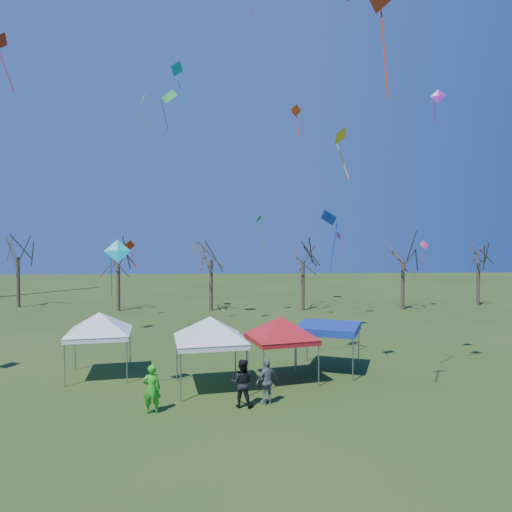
{
  "coord_description": "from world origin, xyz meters",
  "views": [
    {
      "loc": [
        -0.64,
        -17.23,
        6.42
      ],
      "look_at": [
        0.52,
        3.0,
        5.72
      ],
      "focal_mm": 32.0,
      "sensor_mm": 36.0,
      "label": 1
    }
  ],
  "objects_px": {
    "tree_2": "(211,242)",
    "tree_3": "(303,244)",
    "tree_1": "(118,247)",
    "person_dark": "(242,383)",
    "tree_5": "(479,247)",
    "tree_4": "(403,244)",
    "tent_white_west": "(99,317)",
    "tent_blue": "(328,328)",
    "person_green": "(152,389)",
    "tent_red": "(281,321)",
    "tent_white_mid": "(210,321)",
    "person_grey": "(267,381)",
    "tree_0": "(17,239)"
  },
  "relations": [
    {
      "from": "tree_2",
      "to": "tree_3",
      "type": "xyz_separation_m",
      "value": [
        8.4,
        -0.33,
        -0.21
      ]
    },
    {
      "from": "tree_1",
      "to": "tree_3",
      "type": "bearing_deg",
      "value": -2.06
    },
    {
      "from": "tree_2",
      "to": "person_dark",
      "type": "distance_m",
      "value": 24.92
    },
    {
      "from": "tree_1",
      "to": "tree_5",
      "type": "bearing_deg",
      "value": 2.35
    },
    {
      "from": "tree_3",
      "to": "tree_5",
      "type": "distance_m",
      "value": 17.81
    },
    {
      "from": "tree_4",
      "to": "tent_white_west",
      "type": "bearing_deg",
      "value": -138.55
    },
    {
      "from": "tree_4",
      "to": "tent_blue",
      "type": "relative_size",
      "value": 2.1
    },
    {
      "from": "tent_white_west",
      "to": "tent_blue",
      "type": "height_order",
      "value": "tent_white_west"
    },
    {
      "from": "person_green",
      "to": "tree_2",
      "type": "bearing_deg",
      "value": -100.35
    },
    {
      "from": "tent_red",
      "to": "tent_white_mid",
      "type": "bearing_deg",
      "value": -164.0
    },
    {
      "from": "tent_white_west",
      "to": "person_grey",
      "type": "xyz_separation_m",
      "value": [
        7.58,
        -4.09,
        -1.94
      ]
    },
    {
      "from": "tree_0",
      "to": "person_grey",
      "type": "height_order",
      "value": "tree_0"
    },
    {
      "from": "tree_1",
      "to": "tent_red",
      "type": "bearing_deg",
      "value": -59.78
    },
    {
      "from": "tree_1",
      "to": "person_dark",
      "type": "relative_size",
      "value": 4.1
    },
    {
      "from": "tree_0",
      "to": "person_green",
      "type": "bearing_deg",
      "value": -58.02
    },
    {
      "from": "tent_white_mid",
      "to": "person_grey",
      "type": "xyz_separation_m",
      "value": [
        2.3,
        -2.0,
        -2.03
      ]
    },
    {
      "from": "tent_white_west",
      "to": "person_dark",
      "type": "height_order",
      "value": "tent_white_west"
    },
    {
      "from": "person_grey",
      "to": "tent_blue",
      "type": "bearing_deg",
      "value": -159.71
    },
    {
      "from": "tree_1",
      "to": "tent_white_west",
      "type": "bearing_deg",
      "value": -78.85
    },
    {
      "from": "tent_red",
      "to": "tree_1",
      "type": "bearing_deg",
      "value": 120.22
    },
    {
      "from": "tent_white_west",
      "to": "tree_2",
      "type": "bearing_deg",
      "value": 77.51
    },
    {
      "from": "person_grey",
      "to": "tent_red",
      "type": "bearing_deg",
      "value": -139.24
    },
    {
      "from": "tent_blue",
      "to": "tree_2",
      "type": "bearing_deg",
      "value": 108.49
    },
    {
      "from": "tree_1",
      "to": "tent_blue",
      "type": "height_order",
      "value": "tree_1"
    },
    {
      "from": "tree_2",
      "to": "person_grey",
      "type": "relative_size",
      "value": 4.59
    },
    {
      "from": "tree_5",
      "to": "person_grey",
      "type": "relative_size",
      "value": 4.19
    },
    {
      "from": "tree_2",
      "to": "tree_4",
      "type": "height_order",
      "value": "tree_2"
    },
    {
      "from": "tree_1",
      "to": "tent_blue",
      "type": "bearing_deg",
      "value": -53.03
    },
    {
      "from": "person_dark",
      "to": "tree_2",
      "type": "bearing_deg",
      "value": -72.55
    },
    {
      "from": "tent_white_mid",
      "to": "tent_blue",
      "type": "xyz_separation_m",
      "value": [
        5.68,
        2.42,
        -0.83
      ]
    },
    {
      "from": "tree_3",
      "to": "person_green",
      "type": "relative_size",
      "value": 4.38
    },
    {
      "from": "tree_0",
      "to": "tree_2",
      "type": "distance_m",
      "value": 18.72
    },
    {
      "from": "tree_4",
      "to": "tent_blue",
      "type": "height_order",
      "value": "tree_4"
    },
    {
      "from": "tree_3",
      "to": "tent_white_west",
      "type": "height_order",
      "value": "tree_3"
    },
    {
      "from": "tent_red",
      "to": "tent_blue",
      "type": "bearing_deg",
      "value": 31.2
    },
    {
      "from": "tree_3",
      "to": "person_green",
      "type": "distance_m",
      "value": 26.69
    },
    {
      "from": "tree_5",
      "to": "tent_white_mid",
      "type": "distance_m",
      "value": 34.72
    },
    {
      "from": "tree_2",
      "to": "tent_red",
      "type": "height_order",
      "value": "tree_2"
    },
    {
      "from": "tree_1",
      "to": "tree_2",
      "type": "height_order",
      "value": "tree_2"
    },
    {
      "from": "tree_1",
      "to": "tree_4",
      "type": "xyz_separation_m",
      "value": [
        26.12,
        -0.65,
        0.27
      ]
    },
    {
      "from": "tree_4",
      "to": "tent_red",
      "type": "bearing_deg",
      "value": -123.4
    },
    {
      "from": "tent_red",
      "to": "person_dark",
      "type": "bearing_deg",
      "value": -120.84
    },
    {
      "from": "tree_3",
      "to": "person_green",
      "type": "xyz_separation_m",
      "value": [
        -9.58,
        -24.36,
        -5.18
      ]
    },
    {
      "from": "tree_3",
      "to": "tree_4",
      "type": "bearing_deg",
      "value": -0.26
    },
    {
      "from": "tree_3",
      "to": "person_dark",
      "type": "relative_size",
      "value": 4.3
    },
    {
      "from": "tent_white_west",
      "to": "tent_white_mid",
      "type": "relative_size",
      "value": 0.97
    },
    {
      "from": "tree_1",
      "to": "tree_2",
      "type": "relative_size",
      "value": 0.92
    },
    {
      "from": "tree_0",
      "to": "tent_white_mid",
      "type": "bearing_deg",
      "value": -52.28
    },
    {
      "from": "tree_2",
      "to": "tree_3",
      "type": "distance_m",
      "value": 8.41
    },
    {
      "from": "person_grey",
      "to": "person_dark",
      "type": "xyz_separation_m",
      "value": [
        -0.98,
        -0.22,
        0.03
      ]
    }
  ]
}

